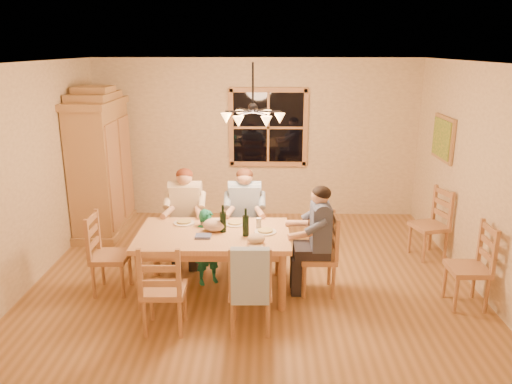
{
  "coord_description": "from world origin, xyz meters",
  "views": [
    {
      "loc": [
        0.14,
        -5.96,
        2.88
      ],
      "look_at": [
        0.04,
        0.1,
        1.1
      ],
      "focal_mm": 35.0,
      "sensor_mm": 36.0,
      "label": 1
    }
  ],
  "objects_px": {
    "wine_bottle_b": "(246,222)",
    "child": "(208,247)",
    "adult_plaid_man": "(245,205)",
    "chair_near_right": "(251,303)",
    "chair_end_right": "(317,268)",
    "chair_far_right": "(245,242)",
    "adult_slate_man": "(319,227)",
    "chair_near_left": "(165,303)",
    "chair_end_left": "(112,268)",
    "armoire": "(101,167)",
    "chandelier": "(253,116)",
    "chair_far_left": "(187,242)",
    "adult_woman": "(185,204)",
    "chair_spare_back": "(428,236)",
    "chair_spare_front": "(466,281)",
    "dining_table": "(214,241)",
    "wine_bottle_a": "(223,219)"
  },
  "relations": [
    {
      "from": "chandelier",
      "to": "wine_bottle_a",
      "type": "bearing_deg",
      "value": -129.61
    },
    {
      "from": "armoire",
      "to": "adult_slate_man",
      "type": "bearing_deg",
      "value": -32.46
    },
    {
      "from": "child",
      "to": "adult_plaid_man",
      "type": "bearing_deg",
      "value": 27.24
    },
    {
      "from": "chair_near_right",
      "to": "chair_end_left",
      "type": "bearing_deg",
      "value": 153.43
    },
    {
      "from": "chair_near_right",
      "to": "wine_bottle_b",
      "type": "bearing_deg",
      "value": 94.9
    },
    {
      "from": "chair_end_right",
      "to": "chair_near_right",
      "type": "bearing_deg",
      "value": 136.74
    },
    {
      "from": "adult_slate_man",
      "to": "chair_spare_front",
      "type": "distance_m",
      "value": 1.77
    },
    {
      "from": "chandelier",
      "to": "chair_end_left",
      "type": "relative_size",
      "value": 0.78
    },
    {
      "from": "chair_spare_back",
      "to": "armoire",
      "type": "bearing_deg",
      "value": 62.64
    },
    {
      "from": "chair_spare_front",
      "to": "wine_bottle_b",
      "type": "bearing_deg",
      "value": 85.41
    },
    {
      "from": "chandelier",
      "to": "chair_far_left",
      "type": "bearing_deg",
      "value": 157.43
    },
    {
      "from": "chair_end_left",
      "to": "chair_spare_front",
      "type": "bearing_deg",
      "value": 85.5
    },
    {
      "from": "chair_end_left",
      "to": "adult_slate_man",
      "type": "relative_size",
      "value": 1.13
    },
    {
      "from": "chair_near_left",
      "to": "adult_plaid_man",
      "type": "distance_m",
      "value": 1.94
    },
    {
      "from": "adult_plaid_man",
      "to": "child",
      "type": "distance_m",
      "value": 0.84
    },
    {
      "from": "wine_bottle_b",
      "to": "chair_spare_back",
      "type": "distance_m",
      "value": 2.86
    },
    {
      "from": "chair_end_left",
      "to": "chair_spare_back",
      "type": "distance_m",
      "value": 4.3
    },
    {
      "from": "chair_far_left",
      "to": "chair_far_right",
      "type": "xyz_separation_m",
      "value": [
        0.79,
        0.01,
        0.0
      ]
    },
    {
      "from": "chandelier",
      "to": "chair_far_right",
      "type": "bearing_deg",
      "value": 107.08
    },
    {
      "from": "chair_far_right",
      "to": "chair_near_right",
      "type": "xyz_separation_m",
      "value": [
        0.12,
        -1.69,
        0.0
      ]
    },
    {
      "from": "dining_table",
      "to": "wine_bottle_a",
      "type": "distance_m",
      "value": 0.29
    },
    {
      "from": "chair_near_left",
      "to": "chair_end_right",
      "type": "xyz_separation_m",
      "value": [
        1.68,
        0.87,
        0.0
      ]
    },
    {
      "from": "adult_woman",
      "to": "chandelier",
      "type": "bearing_deg",
      "value": 156.61
    },
    {
      "from": "armoire",
      "to": "chair_near_right",
      "type": "relative_size",
      "value": 2.32
    },
    {
      "from": "chair_end_left",
      "to": "chair_end_right",
      "type": "xyz_separation_m",
      "value": [
        2.48,
        0.04,
        0.0
      ]
    },
    {
      "from": "adult_plaid_man",
      "to": "wine_bottle_a",
      "type": "distance_m",
      "value": 0.84
    },
    {
      "from": "chair_end_right",
      "to": "chair_spare_back",
      "type": "distance_m",
      "value": 1.99
    },
    {
      "from": "chair_near_right",
      "to": "chair_end_right",
      "type": "bearing_deg",
      "value": 46.74
    },
    {
      "from": "chair_end_right",
      "to": "adult_slate_man",
      "type": "height_order",
      "value": "adult_slate_man"
    },
    {
      "from": "chair_end_right",
      "to": "adult_slate_man",
      "type": "distance_m",
      "value": 0.54
    },
    {
      "from": "child",
      "to": "chair_far_left",
      "type": "bearing_deg",
      "value": 92.85
    },
    {
      "from": "wine_bottle_b",
      "to": "adult_plaid_man",
      "type": "bearing_deg",
      "value": 92.93
    },
    {
      "from": "chair_far_right",
      "to": "chair_near_left",
      "type": "xyz_separation_m",
      "value": [
        -0.77,
        -1.7,
        0.0
      ]
    },
    {
      "from": "chandelier",
      "to": "chair_far_right",
      "type": "distance_m",
      "value": 1.82
    },
    {
      "from": "wine_bottle_b",
      "to": "child",
      "type": "xyz_separation_m",
      "value": [
        -0.48,
        0.31,
        -0.44
      ]
    },
    {
      "from": "chair_near_right",
      "to": "chair_spare_front",
      "type": "height_order",
      "value": "same"
    },
    {
      "from": "chair_near_left",
      "to": "adult_plaid_man",
      "type": "relative_size",
      "value": 1.13
    },
    {
      "from": "chair_end_right",
      "to": "adult_woman",
      "type": "xyz_separation_m",
      "value": [
        -1.7,
        0.82,
        0.54
      ]
    },
    {
      "from": "adult_woman",
      "to": "wine_bottle_b",
      "type": "xyz_separation_m",
      "value": [
        0.84,
        -0.92,
        0.08
      ]
    },
    {
      "from": "chair_end_right",
      "to": "wine_bottle_a",
      "type": "xyz_separation_m",
      "value": [
        -1.13,
        0.02,
        0.62
      ]
    },
    {
      "from": "chandelier",
      "to": "adult_woman",
      "type": "relative_size",
      "value": 0.88
    },
    {
      "from": "chandelier",
      "to": "armoire",
      "type": "xyz_separation_m",
      "value": [
        -2.42,
        1.6,
        -1.02
      ]
    },
    {
      "from": "chair_near_left",
      "to": "chair_spare_front",
      "type": "height_order",
      "value": "same"
    },
    {
      "from": "armoire",
      "to": "chair_far_left",
      "type": "relative_size",
      "value": 2.32
    },
    {
      "from": "wine_bottle_a",
      "to": "child",
      "type": "height_order",
      "value": "wine_bottle_a"
    },
    {
      "from": "adult_woman",
      "to": "wine_bottle_b",
      "type": "bearing_deg",
      "value": 131.7
    },
    {
      "from": "chair_end_left",
      "to": "adult_woman",
      "type": "bearing_deg",
      "value": 136.74
    },
    {
      "from": "chair_far_right",
      "to": "adult_slate_man",
      "type": "relative_size",
      "value": 1.13
    },
    {
      "from": "chandelier",
      "to": "adult_woman",
      "type": "distance_m",
      "value": 1.58
    },
    {
      "from": "dining_table",
      "to": "wine_bottle_a",
      "type": "height_order",
      "value": "wine_bottle_a"
    }
  ]
}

